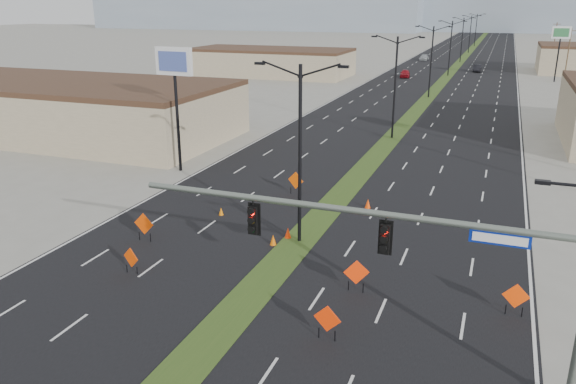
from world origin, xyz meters
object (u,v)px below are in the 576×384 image
(cone_0, at_px, (273,240))
(construction_sign_2, at_px, (296,181))
(car_mid, at_px, (477,68))
(cone_3, at_px, (221,211))
(pole_sign_east_far, at_px, (561,37))
(streetlight_1, at_px, (395,84))
(car_far, at_px, (424,58))
(construction_sign_4, at_px, (356,273))
(streetlight_6, at_px, (476,29))
(construction_sign_3, at_px, (327,320))
(streetlight_3, at_px, (450,46))
(streetlight_4, at_px, (462,38))
(construction_sign_1, at_px, (144,225))
(cone_1, at_px, (288,233))
(car_left, at_px, (405,74))
(construction_sign_0, at_px, (131,259))
(signal_mast, at_px, (439,258))
(pole_sign_west, at_px, (174,71))
(streetlight_0, at_px, (300,150))
(streetlight_5, at_px, (470,33))
(construction_sign_5, at_px, (516,297))
(cone_2, at_px, (368,204))
(streetlight_2, at_px, (431,60))

(cone_0, bearing_deg, construction_sign_2, 101.92)
(car_mid, distance_m, cone_3, 91.33)
(pole_sign_east_far, bearing_deg, streetlight_1, -115.61)
(car_far, height_order, construction_sign_4, construction_sign_4)
(streetlight_6, bearing_deg, construction_sign_3, -88.58)
(streetlight_3, height_order, cone_3, streetlight_3)
(streetlight_4, distance_m, construction_sign_1, 115.49)
(construction_sign_3, relative_size, cone_3, 2.94)
(cone_1, bearing_deg, cone_0, -110.14)
(construction_sign_4, distance_m, cone_1, 7.18)
(streetlight_3, relative_size, car_left, 2.40)
(construction_sign_3, distance_m, construction_sign_4, 4.33)
(construction_sign_0, distance_m, construction_sign_1, 4.13)
(streetlight_1, distance_m, construction_sign_1, 32.50)
(signal_mast, height_order, construction_sign_4, signal_mast)
(streetlight_3, distance_m, pole_sign_west, 75.15)
(streetlight_4, relative_size, pole_sign_east_far, 1.07)
(cone_1, bearing_deg, construction_sign_3, -60.58)
(cone_3, height_order, pole_sign_west, pole_sign_west)
(signal_mast, height_order, pole_sign_west, pole_sign_west)
(signal_mast, height_order, streetlight_0, streetlight_0)
(cone_1, bearing_deg, pole_sign_east_far, 76.79)
(construction_sign_1, bearing_deg, cone_3, 68.70)
(signal_mast, distance_m, streetlight_5, 150.25)
(car_left, distance_m, cone_0, 79.69)
(streetlight_0, relative_size, construction_sign_5, 6.51)
(car_left, relative_size, construction_sign_3, 2.68)
(signal_mast, bearing_deg, pole_sign_west, 138.13)
(streetlight_4, distance_m, car_mid, 20.32)
(cone_1, xyz_separation_m, cone_3, (-5.37, 2.00, -0.06))
(streetlight_3, height_order, construction_sign_0, streetlight_3)
(car_left, bearing_deg, streetlight_6, 78.97)
(car_far, height_order, construction_sign_3, construction_sign_3)
(streetlight_5, bearing_deg, construction_sign_1, -93.33)
(car_left, bearing_deg, pole_sign_east_far, 0.50)
(streetlight_5, xyz_separation_m, cone_1, (-0.76, -139.84, -5.09))
(car_left, xyz_separation_m, pole_sign_east_far, (25.56, 3.10, 6.92))
(construction_sign_0, xyz_separation_m, construction_sign_2, (3.48, 14.63, 0.17))
(streetlight_1, height_order, streetlight_5, same)
(construction_sign_5, bearing_deg, cone_3, 156.52)
(streetlight_3, bearing_deg, streetlight_1, -90.00)
(cone_3, bearing_deg, streetlight_4, 86.80)
(car_far, height_order, cone_2, car_far)
(car_far, xyz_separation_m, cone_1, (7.77, -113.46, -0.33))
(car_mid, height_order, cone_2, car_mid)
(construction_sign_4, bearing_deg, pole_sign_east_far, 59.70)
(streetlight_6, bearing_deg, car_far, -98.91)
(streetlight_6, bearing_deg, streetlight_2, -90.00)
(cone_2, bearing_deg, car_mid, 88.38)
(streetlight_5, bearing_deg, streetlight_3, -90.00)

